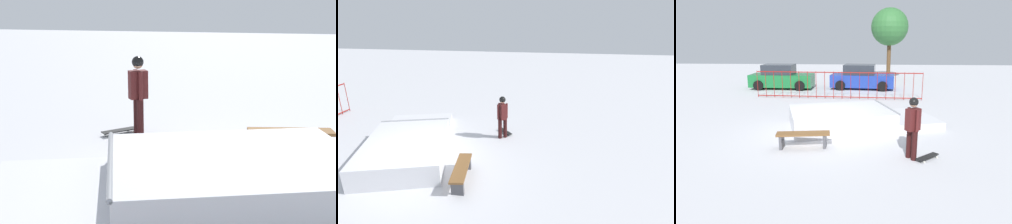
% 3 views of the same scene
% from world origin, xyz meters
% --- Properties ---
extents(ground_plane, '(60.00, 60.00, 0.00)m').
position_xyz_m(ground_plane, '(0.00, 0.00, 0.00)').
color(ground_plane, silver).
extents(skate_ramp, '(5.92, 4.07, 0.74)m').
position_xyz_m(skate_ramp, '(1.04, 1.12, 0.32)').
color(skate_ramp, silver).
rests_on(skate_ramp, ground).
extents(skater, '(0.44, 0.39, 1.73)m').
position_xyz_m(skater, '(2.77, -1.95, 1.01)').
color(skater, black).
rests_on(skater, ground).
extents(skateboard, '(0.73, 0.69, 0.09)m').
position_xyz_m(skateboard, '(3.21, -1.97, 0.08)').
color(skateboard, black).
rests_on(skateboard, ground).
extents(park_bench, '(1.64, 0.63, 0.48)m').
position_xyz_m(park_bench, '(-0.37, -1.29, 0.36)').
color(park_bench, brown).
rests_on(park_bench, ground).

